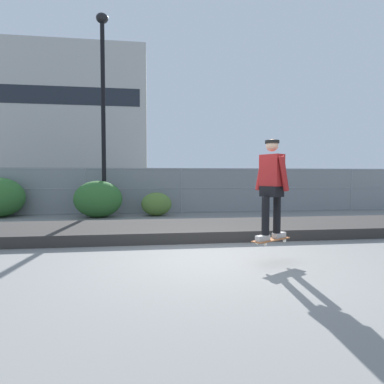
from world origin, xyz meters
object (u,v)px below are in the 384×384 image
Objects in this scene: street_lamp at (103,93)px; skater at (272,183)px; parked_car_mid at (204,190)px; shrub_center at (98,199)px; shrub_right at (156,204)px; parked_car_near at (74,191)px; skateboard at (271,240)px.

skater is at bearing -62.15° from street_lamp.
parked_car_mid is 2.60× the size of shrub_center.
street_lamp is at bearing 177.77° from shrub_right.
shrub_right is (1.95, -0.08, -4.15)m from street_lamp.
shrub_center is (1.71, -3.85, -0.17)m from parked_car_near.
shrub_center is at bearing -66.02° from parked_car_near.
street_lamp is 4.30× the size of shrub_center.
street_lamp reaches higher than shrub_right.
shrub_center is at bearing 119.98° from skateboard.
parked_car_near is (-5.64, 10.66, -0.53)m from skater.
street_lamp reaches higher than shrub_center.
parked_car_near reaches higher than shrub_center.
skater is 0.38× the size of parked_car_mid.
parked_car_near is 5.32m from shrub_right.
shrub_center reaches higher than skateboard.
parked_car_near reaches higher than skateboard.
street_lamp is 1.65× the size of parked_car_mid.
street_lamp reaches higher than parked_car_mid.
skater is at bearing -93.67° from parked_car_mid.
skateboard is at bearing -62.12° from parked_car_near.
parked_car_mid is at bearing 55.77° from shrub_right.
parked_car_near is 0.98× the size of parked_car_mid.
street_lamp reaches higher than parked_car_near.
street_lamp is at bearing 56.63° from shrub_center.
parked_car_mid is 6.00m from shrub_center.
skater is 0.39× the size of parked_car_near.
shrub_center is (-4.61, -3.84, -0.17)m from parked_car_mid.
shrub_center is (-0.18, -0.28, -3.92)m from street_lamp.
parked_car_near is at bearing 117.88° from skateboard.
parked_car_near is 3.84× the size of shrub_right.
shrub_center is at bearing 119.98° from skater.
skater is at bearing -62.12° from parked_car_near.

